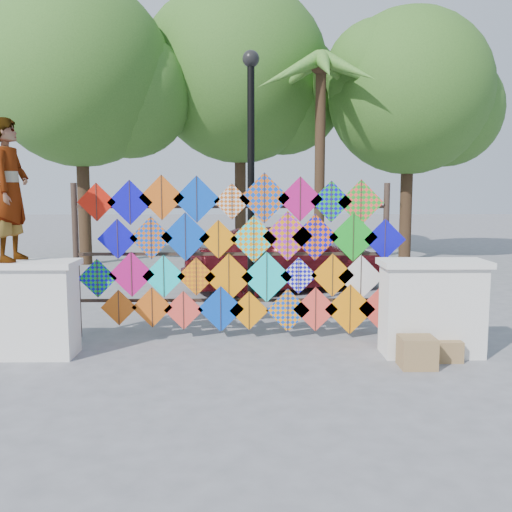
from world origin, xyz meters
name	(u,v)px	position (x,y,z in m)	size (l,w,h in m)	color
ground	(230,351)	(0.00, 0.00, 0.00)	(80.00, 80.00, 0.00)	gray
parapet_left	(25,308)	(-2.70, -0.20, 0.65)	(1.40, 0.65, 1.28)	white
parapet_right	(432,307)	(2.70, -0.20, 0.65)	(1.40, 0.65, 1.28)	white
kite_rack	(241,256)	(0.15, 0.72, 1.23)	(4.92, 0.24, 2.45)	#33241C
tree_west	(83,75)	(-4.40, 9.03, 5.38)	(5.85, 5.20, 8.01)	#41301C
tree_mid	(243,75)	(0.11, 11.03, 5.77)	(6.30, 5.60, 8.61)	#41301C
tree_east	(412,93)	(5.09, 9.53, 4.99)	(5.40, 4.80, 7.42)	#41301C
palm_tree	(321,85)	(2.20, 8.00, 4.95)	(3.62, 3.62, 5.83)	#41301C
vendor_woman	(10,190)	(-2.81, -0.20, 2.20)	(0.67, 0.44, 1.84)	#99999E
sedan	(286,256)	(1.08, 4.68, 0.75)	(1.77, 4.40, 1.50)	#540E14
lamppost	(251,160)	(0.30, 2.00, 2.69)	(0.28, 0.28, 4.46)	black
cardboard_box_near	(417,352)	(2.35, -0.74, 0.19)	(0.43, 0.39, 0.39)	#9B6D4B
cardboard_box_far	(448,350)	(2.83, -0.47, 0.14)	(0.33, 0.30, 0.27)	#9B6D4B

